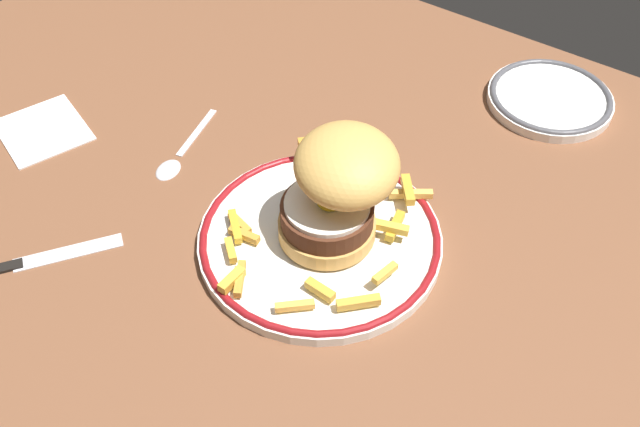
{
  "coord_description": "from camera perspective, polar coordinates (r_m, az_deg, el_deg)",
  "views": [
    {
      "loc": [
        30.32,
        -43.31,
        57.6
      ],
      "look_at": [
        1.92,
        -2.84,
        4.6
      ],
      "focal_mm": 40.96,
      "sensor_mm": 36.0,
      "label": 1
    }
  ],
  "objects": [
    {
      "name": "ground_plane",
      "position": [
        0.8,
        0.04,
        -1.43
      ],
      "size": [
        128.4,
        89.29,
        4.0
      ],
      "primitive_type": "cube",
      "color": "brown"
    },
    {
      "name": "dinner_plate",
      "position": [
        0.75,
        0.0,
        -1.96
      ],
      "size": [
        25.23,
        25.23,
        1.6
      ],
      "color": "white",
      "rests_on": "ground_plane"
    },
    {
      "name": "burger",
      "position": [
        0.71,
        1.39,
        1.87
      ],
      "size": [
        14.8,
        14.86,
        12.22
      ],
      "color": "#D59D4E",
      "rests_on": "dinner_plate"
    },
    {
      "name": "fries_pile",
      "position": [
        0.75,
        0.08,
        -0.75
      ],
      "size": [
        19.23,
        23.21,
        2.79
      ],
      "color": "gold",
      "rests_on": "dinner_plate"
    },
    {
      "name": "side_plate",
      "position": [
        0.97,
        17.53,
        8.6
      ],
      "size": [
        15.5,
        15.5,
        1.6
      ],
      "color": "white",
      "rests_on": "ground_plane"
    },
    {
      "name": "knife",
      "position": [
        0.8,
        -22.54,
        -3.64
      ],
      "size": [
        11.77,
        15.46,
        0.7
      ],
      "color": "black",
      "rests_on": "ground_plane"
    },
    {
      "name": "spoon",
      "position": [
        0.86,
        -11.32,
        4.15
      ],
      "size": [
        4.84,
        13.32,
        0.9
      ],
      "color": "silver",
      "rests_on": "ground_plane"
    },
    {
      "name": "napkin",
      "position": [
        0.95,
        -20.85,
        6.14
      ],
      "size": [
        12.96,
        12.41,
        0.4
      ],
      "primitive_type": "cube",
      "rotation": [
        0.0,
        0.0,
        -0.35
      ],
      "color": "white",
      "rests_on": "ground_plane"
    }
  ]
}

